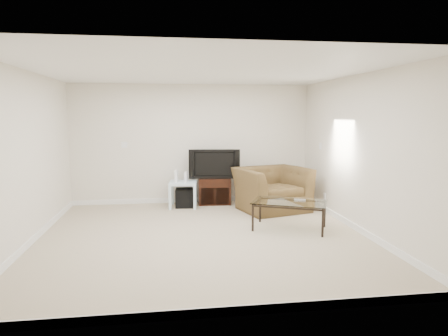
{
  "coord_description": "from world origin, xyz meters",
  "views": [
    {
      "loc": [
        -0.51,
        -5.95,
        1.86
      ],
      "look_at": [
        0.5,
        1.2,
        0.9
      ],
      "focal_mm": 32.0,
      "sensor_mm": 36.0,
      "label": 1
    }
  ],
  "objects": [
    {
      "name": "plate_right_outlet",
      "position": [
        2.49,
        1.3,
        0.3
      ],
      "size": [
        0.02,
        0.08,
        0.12
      ],
      "primitive_type": "cube",
      "color": "white",
      "rests_on": "wall_right"
    },
    {
      "name": "ceiling",
      "position": [
        0.0,
        0.0,
        2.5
      ],
      "size": [
        5.0,
        5.0,
        0.0
      ],
      "primitive_type": "plane",
      "color": "white",
      "rests_on": "ground"
    },
    {
      "name": "recliner",
      "position": [
        1.5,
        1.55,
        0.56
      ],
      "size": [
        1.47,
        1.16,
        1.12
      ],
      "primitive_type": "imported",
      "rotation": [
        0.0,
        0.0,
        0.28
      ],
      "color": "#4F2D1F",
      "rests_on": "floor"
    },
    {
      "name": "game_console",
      "position": [
        -0.35,
        2.04,
        0.64
      ],
      "size": [
        0.08,
        0.18,
        0.24
      ],
      "primitive_type": "cube",
      "rotation": [
        0.0,
        0.0,
        -0.15
      ],
      "color": "white",
      "rests_on": "side_table"
    },
    {
      "name": "dvd_player",
      "position": [
        0.44,
        2.24,
        0.46
      ],
      "size": [
        0.35,
        0.26,
        0.05
      ],
      "primitive_type": "cube",
      "rotation": [
        0.0,
        0.0,
        -0.05
      ],
      "color": "black",
      "rests_on": "tv_stand"
    },
    {
      "name": "plate_right_switch",
      "position": [
        2.49,
        1.6,
        1.25
      ],
      "size": [
        0.02,
        0.09,
        0.13
      ],
      "primitive_type": "cube",
      "color": "white",
      "rests_on": "wall_right"
    },
    {
      "name": "wall_right",
      "position": [
        2.5,
        0.0,
        1.25
      ],
      "size": [
        0.02,
        5.0,
        2.5
      ],
      "primitive_type": "cube",
      "color": "silver",
      "rests_on": "ground"
    },
    {
      "name": "tv_stand",
      "position": [
        0.45,
        2.28,
        0.28
      ],
      "size": [
        0.69,
        0.5,
        0.55
      ],
      "primitive_type": null,
      "rotation": [
        0.0,
        0.0,
        -0.05
      ],
      "color": "black",
      "rests_on": "floor"
    },
    {
      "name": "wall_left",
      "position": [
        -2.5,
        0.0,
        1.25
      ],
      "size": [
        0.02,
        5.0,
        2.5
      ],
      "primitive_type": "cube",
      "color": "silver",
      "rests_on": "ground"
    },
    {
      "name": "subwoofer",
      "position": [
        -0.18,
        2.07,
        0.18
      ],
      "size": [
        0.4,
        0.4,
        0.37
      ],
      "primitive_type": "cube",
      "rotation": [
        0.0,
        0.0,
        -0.08
      ],
      "color": "black",
      "rests_on": "floor"
    },
    {
      "name": "remote",
      "position": [
        1.63,
        0.26,
        0.47
      ],
      "size": [
        0.19,
        0.13,
        0.02
      ],
      "primitive_type": "cube",
      "rotation": [
        0.0,
        0.0,
        -0.45
      ],
      "color": "#B2B2B7",
      "rests_on": "coffee_table"
    },
    {
      "name": "plate_back",
      "position": [
        -1.4,
        2.49,
        1.25
      ],
      "size": [
        0.12,
        0.02,
        0.12
      ],
      "primitive_type": "cube",
      "color": "white",
      "rests_on": "wall_back"
    },
    {
      "name": "television",
      "position": [
        0.44,
        2.25,
        0.86
      ],
      "size": [
        1.0,
        0.3,
        0.61
      ],
      "primitive_type": "imported",
      "rotation": [
        0.0,
        0.0,
        -0.11
      ],
      "color": "black",
      "rests_on": "tv_stand"
    },
    {
      "name": "side_table",
      "position": [
        -0.22,
        2.05,
        0.26
      ],
      "size": [
        0.6,
        0.6,
        0.52
      ],
      "primitive_type": null,
      "rotation": [
        0.0,
        0.0,
        -0.11
      ],
      "color": "silver",
      "rests_on": "floor"
    },
    {
      "name": "coffee_table",
      "position": [
        1.44,
        0.21,
        0.23
      ],
      "size": [
        1.35,
        1.1,
        0.46
      ],
      "primitive_type": null,
      "rotation": [
        0.0,
        0.0,
        -0.43
      ],
      "color": "black",
      "rests_on": "floor"
    },
    {
      "name": "game_case",
      "position": [
        -0.16,
        2.02,
        0.62
      ],
      "size": [
        0.09,
        0.16,
        0.21
      ],
      "primitive_type": "cube",
      "rotation": [
        0.0,
        0.0,
        -0.27
      ],
      "color": "silver",
      "rests_on": "side_table"
    },
    {
      "name": "wall_back",
      "position": [
        0.0,
        2.5,
        1.25
      ],
      "size": [
        5.0,
        0.02,
        2.5
      ],
      "primitive_type": "cube",
      "color": "silver",
      "rests_on": "ground"
    },
    {
      "name": "floor",
      "position": [
        0.0,
        0.0,
        0.0
      ],
      "size": [
        5.0,
        5.0,
        0.0
      ],
      "primitive_type": "plane",
      "color": "tan",
      "rests_on": "ground"
    }
  ]
}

